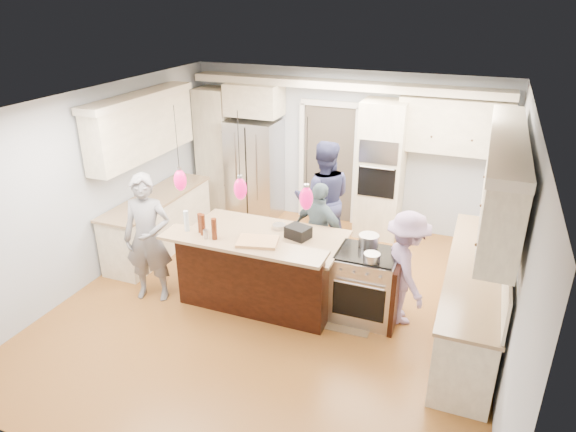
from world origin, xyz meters
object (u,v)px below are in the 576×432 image
refrigerator (255,169)px  person_far_left (323,200)px  island_range (367,285)px  kitchen_island (263,266)px  person_bar_end (148,238)px

refrigerator → person_far_left: size_ratio=0.97×
refrigerator → island_range: 3.71m
refrigerator → island_range: (2.71, -2.49, -0.44)m
island_range → person_far_left: (-1.07, 1.45, 0.47)m
kitchen_island → island_range: size_ratio=2.28×
refrigerator → island_range: size_ratio=1.96×
person_far_left → person_bar_end: bearing=29.9°
refrigerator → island_range: refrigerator is taller
person_bar_end → kitchen_island: bearing=5.0°
island_range → person_bar_end: (-2.83, -0.60, 0.43)m
kitchen_island → person_far_left: 1.63m
kitchen_island → person_far_left: person_far_left is taller
person_bar_end → person_far_left: (1.77, 2.05, 0.04)m
person_bar_end → person_far_left: bearing=34.1°
person_far_left → refrigerator: bearing=-51.7°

